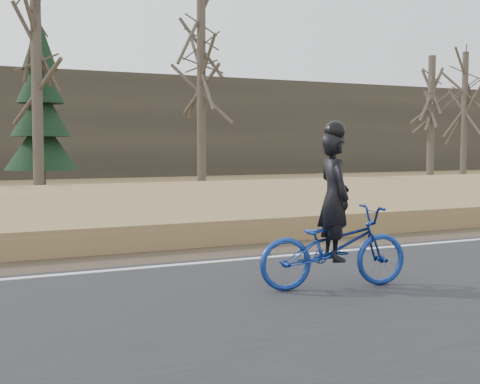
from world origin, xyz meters
name	(u,v)px	position (x,y,z in m)	size (l,w,h in m)	color
ground	(385,253)	(0.00, 0.00, 0.00)	(120.00, 120.00, 0.00)	olive
edge_line	(377,248)	(0.00, 0.20, 0.07)	(120.00, 0.12, 0.01)	silver
shoulder	(344,243)	(0.00, 1.20, 0.02)	(120.00, 1.60, 0.04)	#473A2B
embankment	(267,217)	(0.00, 4.20, 0.22)	(120.00, 5.00, 0.44)	olive
ballast	(202,204)	(0.00, 8.00, 0.23)	(120.00, 3.00, 0.45)	slate
railroad	(202,193)	(0.00, 8.00, 0.53)	(120.00, 2.40, 0.29)	black
treeline_backdrop	(51,125)	(0.00, 30.00, 3.00)	(120.00, 4.00, 6.00)	#383328
cyclist	(334,236)	(-2.52, -2.15, 0.72)	(2.04, 1.01, 2.09)	navy
bare_tree_near_left	(37,86)	(-3.42, 13.82, 3.79)	(0.36, 0.36, 7.59)	#4C4437
bare_tree_center	(201,83)	(3.40, 15.99, 4.37)	(0.36, 0.36, 8.74)	#4C4437
bare_tree_right	(431,120)	(15.47, 15.98, 3.08)	(0.36, 0.36, 6.17)	#4C4437
bare_tree_far_right	(464,115)	(21.36, 19.74, 3.59)	(0.36, 0.36, 7.17)	#4C4437
conifer	(41,112)	(-2.99, 15.71, 3.04)	(2.60, 2.60, 6.43)	#4C4437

